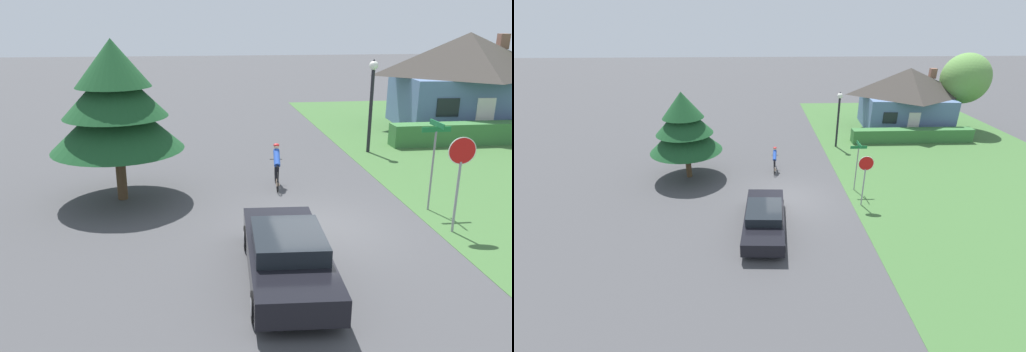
% 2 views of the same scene
% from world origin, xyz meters
% --- Properties ---
extents(ground_plane, '(140.00, 140.00, 0.00)m').
position_xyz_m(ground_plane, '(0.00, 0.00, 0.00)').
color(ground_plane, '#424244').
extents(cottage_house, '(7.83, 6.43, 5.03)m').
position_xyz_m(cottage_house, '(11.09, 12.69, 2.61)').
color(cottage_house, slate).
rests_on(cottage_house, ground).
extents(hedge_row, '(9.34, 0.90, 1.04)m').
position_xyz_m(hedge_row, '(10.31, 8.85, 0.52)').
color(hedge_row, '#387038').
rests_on(hedge_row, ground).
extents(sedan_left_lane, '(2.03, 4.85, 1.22)m').
position_xyz_m(sedan_left_lane, '(-1.41, -2.79, 0.62)').
color(sedan_left_lane, black).
rests_on(sedan_left_lane, ground).
extents(cyclist, '(0.44, 1.76, 1.53)m').
position_xyz_m(cyclist, '(-0.60, 3.76, 0.73)').
color(cyclist, black).
rests_on(cyclist, ground).
extents(stop_sign, '(0.75, 0.08, 2.72)m').
position_xyz_m(stop_sign, '(3.66, -0.73, 1.94)').
color(stop_sign, gray).
rests_on(stop_sign, ground).
extents(street_lamp, '(0.38, 0.38, 4.07)m').
position_xyz_m(street_lamp, '(4.23, 8.01, 2.70)').
color(street_lamp, black).
rests_on(street_lamp, ground).
extents(street_name_sign, '(0.90, 0.90, 2.80)m').
position_xyz_m(street_name_sign, '(3.74, 0.96, 1.93)').
color(street_name_sign, gray).
rests_on(street_name_sign, ground).
extents(conifer_tall_near, '(4.19, 4.19, 5.14)m').
position_xyz_m(conifer_tall_near, '(-5.84, 3.15, 3.17)').
color(conifer_tall_near, '#4C3823').
rests_on(conifer_tall_near, ground).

